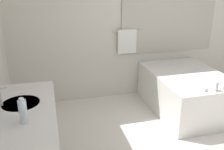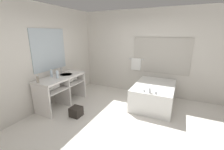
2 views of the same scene
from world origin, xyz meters
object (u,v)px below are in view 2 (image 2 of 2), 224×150
object	(u,v)px
water_bottle_2	(51,73)
waste_bin	(76,112)
bathtub	(154,94)
soap_dispenser	(38,79)
water_bottle_1	(57,74)

from	to	relation	value
water_bottle_2	waste_bin	world-z (taller)	water_bottle_2
bathtub	waste_bin	bearing A→B (deg)	-137.80
waste_bin	soap_dispenser	bearing A→B (deg)	-159.76
water_bottle_1	water_bottle_2	bearing A→B (deg)	176.27
bathtub	waste_bin	xyz separation A→B (m)	(-1.60, -1.45, -0.21)
soap_dispenser	waste_bin	world-z (taller)	soap_dispenser
water_bottle_2	waste_bin	distance (m)	1.24
soap_dispenser	waste_bin	size ratio (longest dim) A/B	0.74
water_bottle_2	water_bottle_1	bearing A→B (deg)	-3.73
water_bottle_1	soap_dispenser	distance (m)	0.50
water_bottle_1	soap_dispenser	world-z (taller)	water_bottle_1
soap_dispenser	waste_bin	distance (m)	1.19
bathtub	water_bottle_1	size ratio (longest dim) A/B	6.78
soap_dispenser	bathtub	bearing A→B (deg)	35.92
water_bottle_1	waste_bin	distance (m)	1.09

